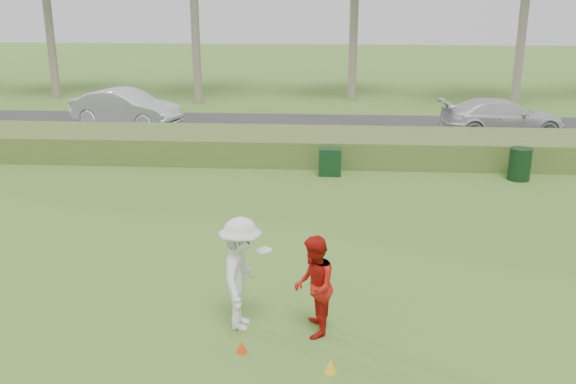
# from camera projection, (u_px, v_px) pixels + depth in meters

# --- Properties ---
(ground) EXTENTS (120.00, 120.00, 0.00)m
(ground) POSITION_uv_depth(u_px,v_px,m) (272.00, 332.00, 11.17)
(ground) COLOR #437226
(ground) RESTS_ON ground
(reed_strip) EXTENTS (80.00, 3.00, 0.90)m
(reed_strip) POSITION_uv_depth(u_px,v_px,m) (304.00, 146.00, 22.44)
(reed_strip) COLOR #4C6629
(reed_strip) RESTS_ON ground
(park_road) EXTENTS (80.00, 6.00, 0.06)m
(park_road) POSITION_uv_depth(u_px,v_px,m) (309.00, 128.00, 27.32)
(park_road) COLOR #2D2D2D
(park_road) RESTS_ON ground
(player_white) EXTENTS (0.94, 1.34, 2.03)m
(player_white) POSITION_uv_depth(u_px,v_px,m) (241.00, 274.00, 11.07)
(player_white) COLOR white
(player_white) RESTS_ON ground
(player_red) EXTENTS (0.70, 0.88, 1.78)m
(player_red) POSITION_uv_depth(u_px,v_px,m) (314.00, 287.00, 10.89)
(player_red) COLOR #B8160F
(player_red) RESTS_ON ground
(cone_orange) EXTENTS (0.18, 0.18, 0.20)m
(cone_orange) POSITION_uv_depth(u_px,v_px,m) (241.00, 347.00, 10.53)
(cone_orange) COLOR #EA3E0C
(cone_orange) RESTS_ON ground
(cone_yellow) EXTENTS (0.20, 0.20, 0.22)m
(cone_yellow) POSITION_uv_depth(u_px,v_px,m) (331.00, 366.00, 9.99)
(cone_yellow) COLOR yellow
(cone_yellow) RESTS_ON ground
(utility_cabinet) EXTENTS (0.70, 0.44, 0.87)m
(utility_cabinet) POSITION_uv_depth(u_px,v_px,m) (330.00, 162.00, 20.41)
(utility_cabinet) COLOR #103217
(utility_cabinet) RESTS_ON ground
(trash_bin) EXTENTS (0.87, 0.87, 1.01)m
(trash_bin) POSITION_uv_depth(u_px,v_px,m) (520.00, 164.00, 19.92)
(trash_bin) COLOR black
(trash_bin) RESTS_ON ground
(car_mid) EXTENTS (5.00, 2.96, 1.56)m
(car_mid) POSITION_uv_depth(u_px,v_px,m) (126.00, 108.00, 27.40)
(car_mid) COLOR silver
(car_mid) RESTS_ON park_road
(car_right) EXTENTS (5.14, 2.54, 1.44)m
(car_right) POSITION_uv_depth(u_px,v_px,m) (502.00, 117.00, 25.75)
(car_right) COLOR silver
(car_right) RESTS_ON park_road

